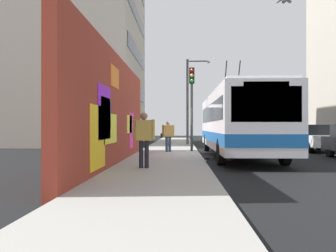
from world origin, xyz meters
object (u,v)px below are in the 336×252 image
(pedestrian_near_wall, at_px, (144,135))
(parked_car_white, at_px, (314,137))
(pedestrian_midblock, at_px, (168,134))
(street_lamp, at_px, (190,95))
(city_bus, at_px, (237,121))
(traffic_light, at_px, (192,95))
(parked_car_navy, at_px, (284,135))

(pedestrian_near_wall, bearing_deg, parked_car_white, -42.79)
(pedestrian_midblock, height_order, street_lamp, street_lamp)
(city_bus, xyz_separation_m, traffic_light, (1.62, 2.15, 1.41))
(parked_car_white, bearing_deg, city_bus, 126.52)
(pedestrian_near_wall, xyz_separation_m, traffic_light, (7.59, -1.75, 1.96))
(parked_car_navy, relative_size, pedestrian_near_wall, 2.66)
(pedestrian_midblock, bearing_deg, parked_car_white, -72.51)
(street_lamp, bearing_deg, pedestrian_midblock, 169.98)
(parked_car_white, distance_m, street_lamp, 9.30)
(traffic_light, bearing_deg, street_lamp, -0.84)
(parked_car_white, xyz_separation_m, pedestrian_near_wall, (-9.83, 9.10, 0.36))
(pedestrian_near_wall, xyz_separation_m, street_lamp, (14.84, -1.86, 2.64))
(traffic_light, height_order, street_lamp, street_lamp)
(parked_car_navy, xyz_separation_m, pedestrian_midblock, (-8.76, 8.61, 0.25))
(pedestrian_midblock, bearing_deg, city_bus, -108.48)
(parked_car_navy, xyz_separation_m, traffic_light, (-8.29, 7.35, 2.32))
(parked_car_navy, xyz_separation_m, pedestrian_near_wall, (-15.88, 9.10, 0.36))
(pedestrian_midblock, relative_size, street_lamp, 0.25)
(traffic_light, bearing_deg, parked_car_white, -73.08)
(pedestrian_midblock, bearing_deg, parked_car_navy, -44.49)
(pedestrian_near_wall, xyz_separation_m, pedestrian_midblock, (7.12, -0.49, -0.11))
(parked_car_white, distance_m, pedestrian_near_wall, 13.40)
(traffic_light, bearing_deg, parked_car_navy, -41.58)
(pedestrian_near_wall, bearing_deg, city_bus, -33.12)
(parked_car_white, relative_size, pedestrian_near_wall, 2.46)
(pedestrian_near_wall, bearing_deg, parked_car_navy, -29.81)
(parked_car_white, distance_m, parked_car_navy, 6.05)
(pedestrian_midblock, xyz_separation_m, traffic_light, (0.48, -1.26, 2.07))
(city_bus, bearing_deg, pedestrian_near_wall, 146.88)
(city_bus, bearing_deg, street_lamp, 12.98)
(city_bus, distance_m, parked_car_white, 6.54)
(pedestrian_near_wall, distance_m, traffic_light, 8.03)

